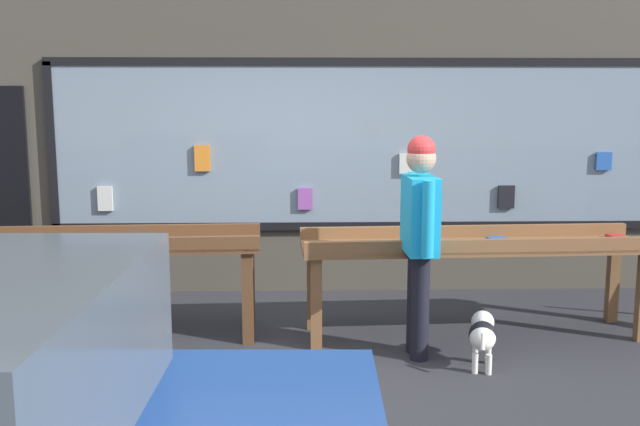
% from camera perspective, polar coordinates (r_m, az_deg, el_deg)
% --- Properties ---
extents(ground_plane, '(40.00, 40.00, 0.00)m').
position_cam_1_polar(ground_plane, '(5.28, -3.35, -12.87)').
color(ground_plane, '#2D2D33').
extents(shopfront_facade, '(8.68, 0.29, 3.60)m').
position_cam_1_polar(shopfront_facade, '(7.29, -2.85, 7.55)').
color(shopfront_facade, '#4C473D').
rests_on(shopfront_facade, ground_plane).
extents(display_table_left, '(2.91, 0.76, 0.90)m').
position_cam_1_polar(display_table_left, '(6.16, -18.41, -2.98)').
color(display_table_left, brown).
rests_on(display_table_left, ground_plane).
extents(display_table_right, '(2.91, 0.81, 0.88)m').
position_cam_1_polar(display_table_right, '(6.08, 12.29, -3.04)').
color(display_table_right, brown).
rests_on(display_table_right, ground_plane).
extents(person_browsing, '(0.23, 0.67, 1.71)m').
position_cam_1_polar(person_browsing, '(5.44, 7.98, -1.26)').
color(person_browsing, black).
rests_on(person_browsing, ground_plane).
extents(small_dog, '(0.28, 0.56, 0.37)m').
position_cam_1_polar(small_dog, '(5.49, 12.88, -9.42)').
color(small_dog, white).
rests_on(small_dog, ground_plane).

